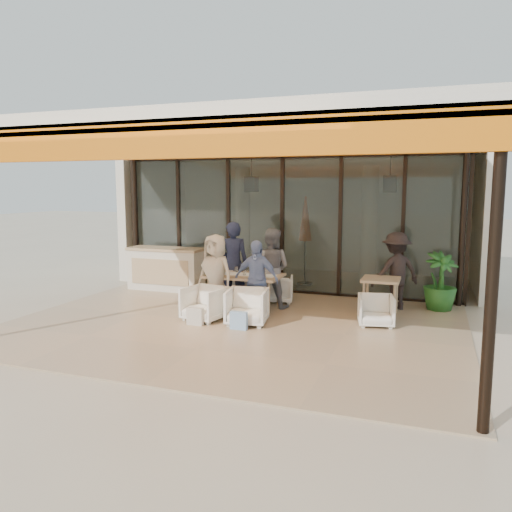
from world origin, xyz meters
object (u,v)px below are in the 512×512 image
(host_counter, at_px, (166,269))
(chair_near_left, at_px, (205,302))
(diner_periwinkle, at_px, (256,280))
(diner_grey, at_px, (271,268))
(side_table, at_px, (381,284))
(chair_far_right, at_px, (278,288))
(dining_table, at_px, (244,277))
(chair_near_right, at_px, (247,305))
(standing_woman, at_px, (396,271))
(diner_cream, at_px, (215,275))
(side_chair, at_px, (376,309))
(chair_far_left, at_px, (242,284))
(potted_palm, at_px, (440,282))
(diner_navy, at_px, (233,263))

(host_counter, height_order, chair_near_left, host_counter)
(host_counter, bearing_deg, diner_periwinkle, -30.28)
(diner_grey, bearing_deg, side_table, -178.89)
(host_counter, height_order, side_table, host_counter)
(chair_far_right, bearing_deg, side_table, 154.51)
(host_counter, height_order, dining_table, host_counter)
(chair_near_right, bearing_deg, standing_woman, 30.17)
(chair_far_right, bearing_deg, diner_periwinkle, 76.26)
(dining_table, relative_size, diner_cream, 0.95)
(diner_grey, bearing_deg, chair_far_right, -89.97)
(chair_far_right, relative_size, side_chair, 1.03)
(diner_grey, distance_m, standing_woman, 2.51)
(chair_far_left, xyz_separation_m, diner_periwinkle, (0.84, -1.40, 0.40))
(chair_far_left, xyz_separation_m, chair_near_left, (0.00, -1.90, 0.01))
(diner_cream, relative_size, potted_palm, 1.32)
(standing_woman, bearing_deg, chair_near_left, -3.81)
(chair_near_left, bearing_deg, side_chair, 24.31)
(chair_near_left, relative_size, diner_cream, 0.45)
(chair_far_right, relative_size, diner_navy, 0.36)
(diner_grey, bearing_deg, diner_navy, 0.03)
(diner_navy, distance_m, side_table, 3.05)
(chair_far_left, distance_m, chair_near_right, 2.08)
(host_counter, relative_size, diner_grey, 1.12)
(diner_cream, height_order, side_chair, diner_cream)
(chair_near_left, xyz_separation_m, potted_palm, (4.12, 2.29, 0.24))
(standing_woman, xyz_separation_m, potted_palm, (0.85, 0.25, -0.20))
(diner_navy, bearing_deg, side_table, 159.85)
(diner_navy, bearing_deg, side_chair, 145.96)
(chair_near_right, distance_m, diner_cream, 1.07)
(chair_near_left, bearing_deg, diner_navy, 101.50)
(diner_grey, distance_m, potted_palm, 3.40)
(side_table, bearing_deg, side_chair, -90.00)
(diner_navy, distance_m, diner_periwinkle, 1.24)
(host_counter, bearing_deg, diner_navy, -21.12)
(diner_navy, xyz_separation_m, side_table, (3.04, 0.04, -0.25))
(diner_grey, bearing_deg, potted_palm, -164.79)
(side_chair, bearing_deg, diner_cream, 172.04)
(chair_near_right, relative_size, diner_grey, 0.44)
(diner_cream, bearing_deg, side_chair, 15.37)
(diner_periwinkle, bearing_deg, dining_table, 136.26)
(dining_table, distance_m, chair_near_left, 1.09)
(chair_near_right, bearing_deg, chair_near_left, 170.20)
(diner_grey, height_order, side_chair, diner_grey)
(chair_far_left, bearing_deg, chair_near_left, 84.68)
(diner_periwinkle, bearing_deg, diner_navy, 136.25)
(diner_grey, bearing_deg, diner_cream, 47.01)
(chair_far_right, bearing_deg, standing_woman, 169.52)
(potted_palm, bearing_deg, diner_periwinkle, -151.37)
(chair_near_left, relative_size, diner_grey, 0.43)
(chair_far_right, xyz_separation_m, diner_navy, (-0.84, -0.50, 0.56))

